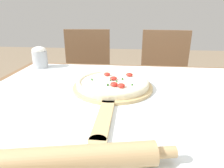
{
  "coord_description": "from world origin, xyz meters",
  "views": [
    {
      "loc": [
        0.04,
        -0.71,
        1.05
      ],
      "look_at": [
        -0.04,
        0.05,
        0.77
      ],
      "focal_mm": 32.0,
      "sensor_mm": 36.0,
      "label": 1
    }
  ],
  "objects_px": {
    "chair_left": "(87,76)",
    "pizza": "(113,83)",
    "flour_cup": "(40,57)",
    "rolling_pin": "(67,159)",
    "chair_right": "(164,79)",
    "pizza_peel": "(112,89)"
  },
  "relations": [
    {
      "from": "chair_left",
      "to": "pizza",
      "type": "bearing_deg",
      "value": -73.84
    },
    {
      "from": "chair_left",
      "to": "flour_cup",
      "type": "height_order",
      "value": "chair_left"
    },
    {
      "from": "pizza",
      "to": "flour_cup",
      "type": "height_order",
      "value": "flour_cup"
    },
    {
      "from": "rolling_pin",
      "to": "chair_right",
      "type": "bearing_deg",
      "value": 72.89
    },
    {
      "from": "pizza",
      "to": "flour_cup",
      "type": "relative_size",
      "value": 2.52
    },
    {
      "from": "rolling_pin",
      "to": "flour_cup",
      "type": "bearing_deg",
      "value": 117.95
    },
    {
      "from": "rolling_pin",
      "to": "flour_cup",
      "type": "xyz_separation_m",
      "value": [
        -0.4,
        0.76,
        0.03
      ]
    },
    {
      "from": "rolling_pin",
      "to": "flour_cup",
      "type": "distance_m",
      "value": 0.86
    },
    {
      "from": "chair_right",
      "to": "flour_cup",
      "type": "xyz_separation_m",
      "value": [
        -0.79,
        -0.51,
        0.28
      ]
    },
    {
      "from": "pizza_peel",
      "to": "pizza",
      "type": "relative_size",
      "value": 1.89
    },
    {
      "from": "rolling_pin",
      "to": "flour_cup",
      "type": "relative_size",
      "value": 3.81
    },
    {
      "from": "chair_right",
      "to": "chair_left",
      "type": "bearing_deg",
      "value": -176.21
    },
    {
      "from": "pizza",
      "to": "rolling_pin",
      "type": "distance_m",
      "value": 0.48
    },
    {
      "from": "pizza",
      "to": "chair_right",
      "type": "bearing_deg",
      "value": 66.73
    },
    {
      "from": "chair_right",
      "to": "flour_cup",
      "type": "bearing_deg",
      "value": -143.47
    },
    {
      "from": "pizza",
      "to": "pizza_peel",
      "type": "bearing_deg",
      "value": -90.72
    },
    {
      "from": "chair_right",
      "to": "flour_cup",
      "type": "height_order",
      "value": "chair_right"
    },
    {
      "from": "rolling_pin",
      "to": "pizza",
      "type": "bearing_deg",
      "value": 84.11
    },
    {
      "from": "pizza_peel",
      "to": "flour_cup",
      "type": "bearing_deg",
      "value": 145.12
    },
    {
      "from": "pizza",
      "to": "chair_left",
      "type": "bearing_deg",
      "value": 110.67
    },
    {
      "from": "pizza_peel",
      "to": "flour_cup",
      "type": "xyz_separation_m",
      "value": [
        -0.45,
        0.31,
        0.06
      ]
    },
    {
      "from": "rolling_pin",
      "to": "chair_right",
      "type": "height_order",
      "value": "chair_right"
    }
  ]
}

